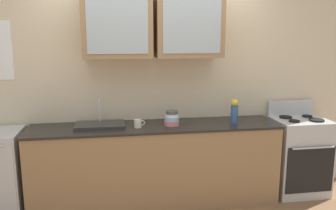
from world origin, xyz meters
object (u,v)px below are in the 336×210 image
Objects in this scene: cup_near_sink at (138,123)px; bowl_stack at (172,118)px; sink_faucet at (100,124)px; vase at (234,111)px; stove_range at (298,155)px.

bowl_stack is at bearing 5.78° from cup_near_sink.
sink_faucet is 1.48m from vase.
stove_range is 6.61× the size of bowl_stack.
cup_near_sink is (0.40, -0.12, 0.02)m from sink_faucet.
stove_range is 1.96m from cup_near_sink.
cup_near_sink is at bearing -178.17° from stove_range.
sink_faucet is (-2.30, 0.06, 0.46)m from stove_range.
sink_faucet is 0.78m from bowl_stack.
sink_faucet is 4.61× the size of cup_near_sink.
stove_range is at bearing 0.87° from bowl_stack.
sink_faucet is 3.25× the size of bowl_stack.
sink_faucet and vase have the same top height.
stove_range is 2.35m from sink_faucet.
bowl_stack is (-1.53, -0.02, 0.51)m from stove_range.
stove_range is 2.03× the size of sink_faucet.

